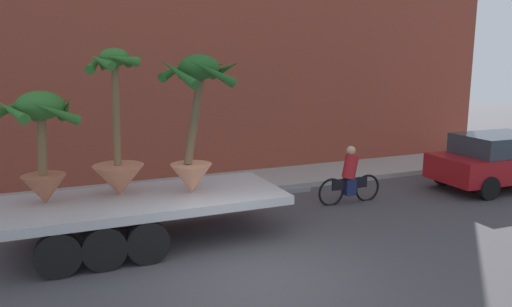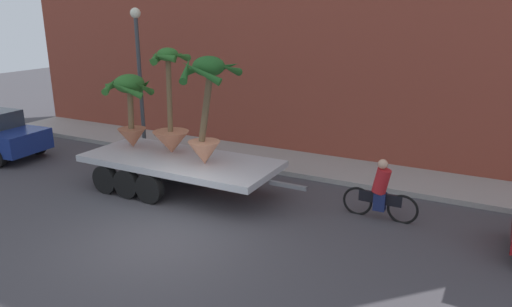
% 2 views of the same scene
% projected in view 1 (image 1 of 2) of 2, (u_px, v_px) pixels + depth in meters
% --- Properties ---
extents(ground_plane, '(60.00, 60.00, 0.00)m').
position_uv_depth(ground_plane, '(258.00, 279.00, 8.66)').
color(ground_plane, '#423F44').
extents(sidewalk, '(24.00, 2.20, 0.15)m').
position_uv_depth(sidewalk, '(172.00, 189.00, 14.15)').
color(sidewalk, '#A39E99').
rests_on(sidewalk, ground).
extents(building_facade, '(24.00, 1.20, 9.21)m').
position_uv_depth(building_facade, '(153.00, 27.00, 14.81)').
color(building_facade, brown).
rests_on(building_facade, ground).
extents(flatbed_trailer, '(6.52, 2.38, 0.98)m').
position_uv_depth(flatbed_trailer, '(135.00, 208.00, 10.14)').
color(flatbed_trailer, '#B7BABF').
rests_on(flatbed_trailer, ground).
extents(potted_palm_rear, '(1.15, 1.09, 2.95)m').
position_uv_depth(potted_palm_rear, '(118.00, 146.00, 10.08)').
color(potted_palm_rear, '#C17251').
rests_on(potted_palm_rear, flatbed_trailer).
extents(potted_palm_middle, '(1.59, 1.62, 2.83)m').
position_uv_depth(potted_palm_middle, '(196.00, 119.00, 10.19)').
color(potted_palm_middle, tan).
rests_on(potted_palm_middle, flatbed_trailer).
extents(potted_palm_front, '(1.62, 1.66, 2.16)m').
position_uv_depth(potted_palm_front, '(42.00, 140.00, 9.46)').
color(potted_palm_front, '#B26647').
rests_on(potted_palm_front, flatbed_trailer).
extents(cyclist, '(1.84, 0.34, 1.54)m').
position_uv_depth(cyclist, '(350.00, 178.00, 13.01)').
color(cyclist, black).
rests_on(cyclist, ground).
extents(parked_car, '(4.30, 1.96, 1.58)m').
position_uv_depth(parked_car, '(502.00, 160.00, 14.50)').
color(parked_car, maroon).
rests_on(parked_car, ground).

